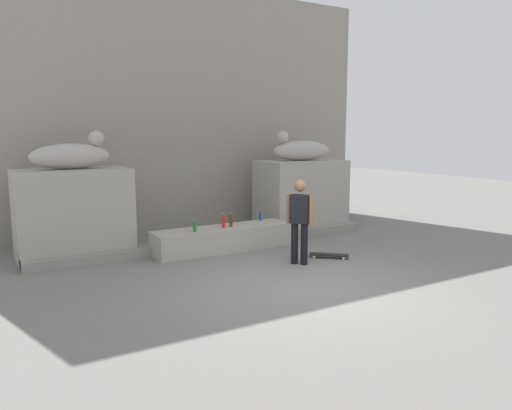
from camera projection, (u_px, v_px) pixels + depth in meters
The scene contains 14 objects.
ground_plane at pixel (307, 287), 8.44m from camera, with size 40.00×40.00×0.00m, color slate.
facade_wall at pixel (172, 110), 12.98m from camera, with size 11.29×0.60×6.26m, color gray.
pedestal_left at pixel (73, 213), 10.36m from camera, with size 2.24×1.32×1.83m, color #A39E93.
pedestal_right at pixel (301, 195), 13.32m from camera, with size 2.24×1.32×1.83m, color #A39E93.
statue_reclining_left at pixel (72, 155), 10.21m from camera, with size 1.64×0.68×0.78m.
statue_reclining_right at pixel (300, 150), 13.13m from camera, with size 1.67×0.82×0.78m.
ledge_block at pixel (223, 239), 11.00m from camera, with size 3.13×0.76×0.52m, color #A39E93.
skater at pixel (300, 218), 9.78m from camera, with size 0.38×0.45×1.67m.
skateboard at pixel (329, 255), 10.37m from camera, with size 0.72×0.69×0.08m.
bottle_brown at pixel (231, 221), 10.99m from camera, with size 0.07×0.07×0.30m.
bottle_green at pixel (195, 227), 10.44m from camera, with size 0.08×0.08×0.26m.
bottle_red at pixel (224, 222), 10.88m from camera, with size 0.07×0.07×0.31m.
bottle_blue at pixel (260, 216), 11.73m from camera, with size 0.06×0.06×0.25m.
stair_step at pixel (215, 242), 11.39m from camera, with size 8.04×0.50×0.20m, color gray.
Camera 1 is at (-4.93, -6.54, 2.61)m, focal length 35.19 mm.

